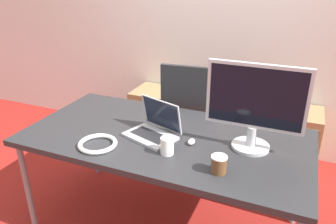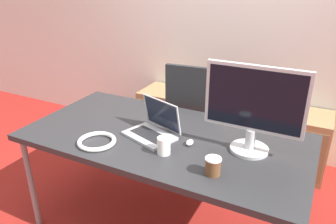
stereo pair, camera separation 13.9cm
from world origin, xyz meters
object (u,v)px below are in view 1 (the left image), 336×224
(laptop_center, at_px, (154,129))
(cable_coil, at_px, (98,144))
(cabinet_left, at_px, (157,116))
(coffee_cup_brown, at_px, (219,164))
(monitor, at_px, (255,105))
(cabinet_right, at_px, (291,139))
(office_chair, at_px, (191,133))
(mouse, at_px, (191,142))
(coffee_cup_white, at_px, (167,146))

(laptop_center, distance_m, cable_coil, 0.38)
(cabinet_left, distance_m, coffee_cup_brown, 1.93)
(laptop_center, xyz_separation_m, cable_coil, (-0.27, -0.27, -0.04))
(monitor, bearing_deg, cabinet_right, 78.79)
(office_chair, relative_size, mouse, 16.36)
(office_chair, bearing_deg, monitor, -48.54)
(cabinet_left, bearing_deg, mouse, -56.81)
(office_chair, xyz_separation_m, mouse, (0.27, -0.80, 0.37))
(cabinet_right, relative_size, coffee_cup_white, 5.55)
(office_chair, height_order, cabinet_right, office_chair)
(monitor, bearing_deg, cable_coil, -158.49)
(cabinet_left, xyz_separation_m, coffee_cup_brown, (1.07, -1.52, 0.53))
(coffee_cup_white, xyz_separation_m, cable_coil, (-0.44, -0.08, -0.04))
(cabinet_right, bearing_deg, laptop_center, -124.07)
(coffee_cup_white, bearing_deg, cabinet_right, 64.78)
(cabinet_left, xyz_separation_m, monitor, (1.19, -1.18, 0.76))
(mouse, height_order, coffee_cup_white, coffee_cup_white)
(cabinet_right, xyz_separation_m, mouse, (-0.59, -1.28, 0.50))
(laptop_center, bearing_deg, cable_coil, -135.02)
(laptop_center, relative_size, cable_coil, 1.55)
(cabinet_left, relative_size, coffee_cup_white, 5.55)
(cable_coil, bearing_deg, mouse, 25.07)
(cabinet_right, bearing_deg, office_chair, -151.03)
(laptop_center, relative_size, monitor, 0.65)
(office_chair, height_order, mouse, office_chair)
(monitor, distance_m, coffee_cup_brown, 0.43)
(monitor, relative_size, mouse, 8.70)
(cabinet_left, bearing_deg, office_chair, -39.98)
(office_chair, xyz_separation_m, coffee_cup_white, (0.18, -0.97, 0.41))
(coffee_cup_brown, bearing_deg, monitor, 71.58)
(cabinet_right, relative_size, laptop_center, 1.55)
(monitor, xyz_separation_m, coffee_cup_white, (-0.45, -0.27, -0.23))
(cabinet_right, xyz_separation_m, coffee_cup_brown, (-0.35, -1.52, 0.53))
(office_chair, xyz_separation_m, cabinet_right, (0.86, 0.47, -0.12))
(coffee_cup_white, distance_m, cable_coil, 0.45)
(laptop_center, bearing_deg, mouse, -3.35)
(office_chair, distance_m, cable_coil, 1.15)
(cable_coil, bearing_deg, monitor, 21.51)
(office_chair, xyz_separation_m, cable_coil, (-0.26, -1.05, 0.37))
(cabinet_left, height_order, cabinet_right, same)
(office_chair, relative_size, coffee_cup_white, 10.29)
(laptop_center, xyz_separation_m, mouse, (0.27, -0.02, -0.03))
(cabinet_right, height_order, coffee_cup_brown, coffee_cup_brown)
(cabinet_right, bearing_deg, cable_coil, -126.23)
(coffee_cup_brown, bearing_deg, cabinet_left, 125.31)
(laptop_center, relative_size, coffee_cup_brown, 3.82)
(laptop_center, bearing_deg, coffee_cup_brown, -26.72)
(mouse, bearing_deg, monitor, 15.76)
(cabinet_left, bearing_deg, monitor, -44.77)
(cabinet_left, relative_size, monitor, 1.01)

